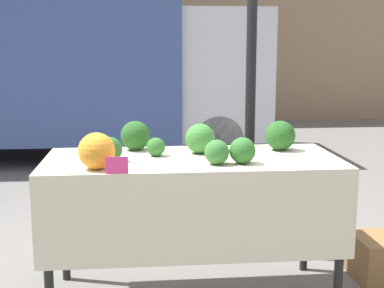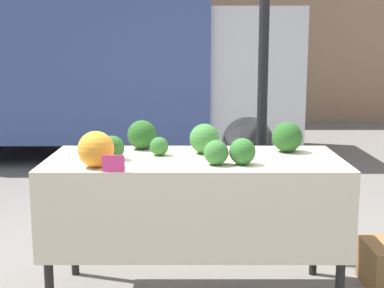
% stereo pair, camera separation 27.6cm
% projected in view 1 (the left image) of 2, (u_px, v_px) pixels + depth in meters
% --- Properties ---
extents(tent_pole, '(0.07, 0.07, 2.73)m').
position_uv_depth(tent_pole, '(251.00, 66.00, 3.68)').
color(tent_pole, black).
rests_on(tent_pole, ground_plane).
extents(parked_truck, '(5.00, 2.04, 2.63)m').
position_uv_depth(parked_truck, '(67.00, 55.00, 7.23)').
color(parked_truck, '#384C84').
rests_on(parked_truck, ground_plane).
extents(market_table, '(1.70, 0.75, 0.86)m').
position_uv_depth(market_table, '(193.00, 181.00, 3.05)').
color(market_table, beige).
rests_on(market_table, ground_plane).
extents(orange_cauliflower, '(0.19, 0.19, 0.19)m').
position_uv_depth(orange_cauliflower, '(97.00, 151.00, 2.78)').
color(orange_cauliflower, orange).
rests_on(orange_cauliflower, market_table).
extents(romanesco_head, '(0.16, 0.16, 0.13)m').
position_uv_depth(romanesco_head, '(93.00, 144.00, 3.18)').
color(romanesco_head, '#93B238').
rests_on(romanesco_head, market_table).
extents(broccoli_head_0, '(0.18, 0.18, 0.18)m').
position_uv_depth(broccoli_head_0, '(200.00, 139.00, 3.20)').
color(broccoli_head_0, '#387533').
rests_on(broccoli_head_0, market_table).
extents(broccoli_head_1, '(0.14, 0.14, 0.14)m').
position_uv_depth(broccoli_head_1, '(110.00, 149.00, 2.97)').
color(broccoli_head_1, '#285B23').
rests_on(broccoli_head_1, market_table).
extents(broccoli_head_2, '(0.18, 0.18, 0.18)m').
position_uv_depth(broccoli_head_2, '(135.00, 136.00, 3.30)').
color(broccoli_head_2, '#23511E').
rests_on(broccoli_head_2, market_table).
extents(broccoli_head_3, '(0.15, 0.15, 0.15)m').
position_uv_depth(broccoli_head_3, '(242.00, 151.00, 2.92)').
color(broccoli_head_3, '#2D6628').
rests_on(broccoli_head_3, market_table).
extents(broccoli_head_4, '(0.11, 0.11, 0.11)m').
position_uv_depth(broccoli_head_4, '(156.00, 147.00, 3.12)').
color(broccoli_head_4, '#2D6628').
rests_on(broccoli_head_4, market_table).
extents(broccoli_head_5, '(0.14, 0.14, 0.14)m').
position_uv_depth(broccoli_head_5, '(217.00, 152.00, 2.90)').
color(broccoli_head_5, '#336B2D').
rests_on(broccoli_head_5, market_table).
extents(broccoli_head_6, '(0.18, 0.18, 0.18)m').
position_uv_depth(broccoli_head_6, '(280.00, 136.00, 3.30)').
color(broccoli_head_6, '#23511E').
rests_on(broccoli_head_6, market_table).
extents(price_sign, '(0.12, 0.01, 0.09)m').
position_uv_depth(price_sign, '(117.00, 165.00, 2.69)').
color(price_sign, '#E53D84').
rests_on(price_sign, market_table).
extents(produce_crate, '(0.37, 0.38, 0.28)m').
position_uv_depth(produce_crate, '(384.00, 258.00, 3.45)').
color(produce_crate, olive).
rests_on(produce_crate, ground_plane).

